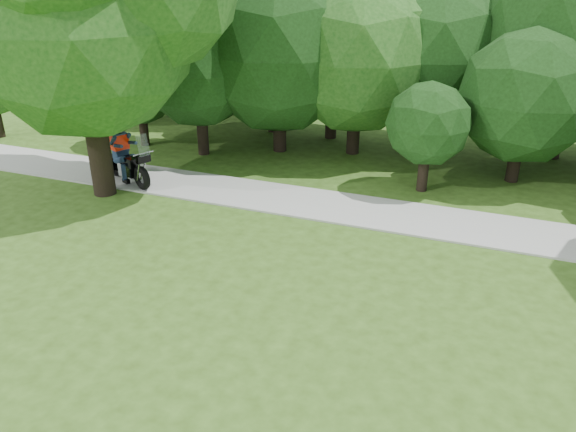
# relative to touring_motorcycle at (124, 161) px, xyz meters

# --- Properties ---
(walkway) EXTENTS (60.00, 2.20, 0.06)m
(walkway) POSITION_rel_touring_motorcycle_xyz_m (10.40, 0.50, -0.72)
(walkway) COLOR #AAAAA5
(walkway) RESTS_ON ground
(tree_line) EXTENTS (39.75, 12.08, 7.86)m
(tree_line) POSITION_rel_touring_motorcycle_xyz_m (11.13, 7.14, 2.97)
(tree_line) COLOR black
(tree_line) RESTS_ON ground
(touring_motorcycle) EXTENTS (2.35, 1.49, 1.90)m
(touring_motorcycle) POSITION_rel_touring_motorcycle_xyz_m (0.00, 0.00, 0.00)
(touring_motorcycle) COLOR black
(touring_motorcycle) RESTS_ON walkway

